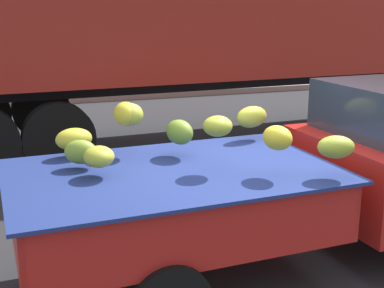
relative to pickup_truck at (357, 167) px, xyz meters
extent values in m
plane|color=#28282B|center=(-1.08, -0.06, -0.88)|extent=(220.00, 220.00, 0.00)
cube|color=gray|center=(-1.08, 9.95, -0.80)|extent=(80.00, 0.80, 0.16)
cube|color=#B21E19|center=(-1.97, -0.08, -0.30)|extent=(2.76, 1.76, 0.08)
cube|color=#B21E19|center=(-2.00, 0.72, -0.04)|extent=(2.70, 0.15, 0.44)
cube|color=#B21E19|center=(-1.94, -0.89, -0.04)|extent=(2.70, 0.15, 0.44)
cube|color=#B21E19|center=(-0.65, -0.03, -0.04)|extent=(0.11, 1.66, 0.44)
cube|color=#B21E19|center=(-3.29, -0.13, -0.04)|extent=(0.11, 1.66, 0.44)
cube|color=#B21914|center=(-2.00, 0.75, -0.08)|extent=(2.59, 0.11, 0.07)
cube|color=navy|center=(-1.97, -0.08, 0.19)|extent=(2.88, 1.88, 0.03)
ellipsoid|color=gold|center=(-2.72, 0.61, 0.37)|extent=(0.36, 0.27, 0.21)
ellipsoid|color=gold|center=(-1.20, -0.52, 0.53)|extent=(0.26, 0.31, 0.20)
ellipsoid|color=#95A52F|center=(-0.77, -0.72, 0.46)|extent=(0.35, 0.29, 0.19)
ellipsoid|color=gold|center=(-2.23, 0.54, 0.60)|extent=(0.24, 0.31, 0.22)
ellipsoid|color=gold|center=(-2.60, -0.06, 0.38)|extent=(0.26, 0.29, 0.17)
ellipsoid|color=gold|center=(-0.86, 0.67, 0.45)|extent=(0.41, 0.29, 0.23)
ellipsoid|color=olive|center=(-1.78, 0.31, 0.44)|extent=(0.29, 0.36, 0.23)
ellipsoid|color=olive|center=(-2.71, 0.22, 0.35)|extent=(0.34, 0.29, 0.21)
ellipsoid|color=#A7B031|center=(-2.19, 0.52, 0.59)|extent=(0.25, 0.29, 0.21)
ellipsoid|color=#A0A92E|center=(-1.62, -0.24, 0.60)|extent=(0.36, 0.36, 0.17)
cylinder|color=black|center=(0.62, 0.81, -0.56)|extent=(0.65, 0.22, 0.64)
cylinder|color=black|center=(-2.32, 0.70, -0.56)|extent=(0.65, 0.22, 0.64)
cube|color=black|center=(0.95, 5.02, 0.22)|extent=(11.05, 0.84, 0.30)
cylinder|color=black|center=(-2.69, 6.07, -0.34)|extent=(1.09, 0.34, 1.08)
cylinder|color=black|center=(-2.60, 3.67, -0.34)|extent=(1.09, 0.34, 1.08)
cylinder|color=#38383A|center=(4.25, 5.15, -0.26)|extent=(0.18, 0.18, 1.25)
camera|label=1|loc=(-3.25, -4.25, 1.57)|focal=49.43mm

